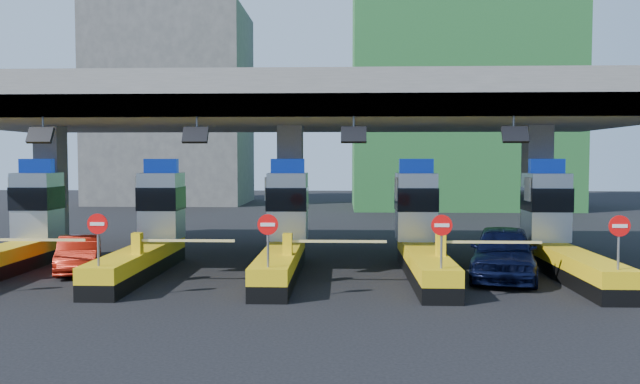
{
  "coord_description": "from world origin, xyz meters",
  "views": [
    {
      "loc": [
        2.2,
        -22.49,
        4.13
      ],
      "look_at": [
        1.33,
        0.0,
        2.95
      ],
      "focal_mm": 35.0,
      "sensor_mm": 36.0,
      "label": 1
    }
  ],
  "objects": [
    {
      "name": "ground",
      "position": [
        0.0,
        0.0,
        0.0
      ],
      "size": [
        120.0,
        120.0,
        0.0
      ],
      "primitive_type": "plane",
      "color": "black",
      "rests_on": "ground"
    },
    {
      "name": "toll_canopy",
      "position": [
        0.0,
        2.87,
        6.13
      ],
      "size": [
        28.0,
        12.09,
        7.0
      ],
      "color": "slate",
      "rests_on": "ground"
    },
    {
      "name": "toll_lane_far_left",
      "position": [
        -10.0,
        0.28,
        1.4
      ],
      "size": [
        4.43,
        8.0,
        4.16
      ],
      "color": "black",
      "rests_on": "ground"
    },
    {
      "name": "toll_lane_left",
      "position": [
        -5.0,
        0.28,
        1.4
      ],
      "size": [
        4.43,
        8.0,
        4.16
      ],
      "color": "black",
      "rests_on": "ground"
    },
    {
      "name": "toll_lane_center",
      "position": [
        0.0,
        0.28,
        1.4
      ],
      "size": [
        4.43,
        8.0,
        4.16
      ],
      "color": "black",
      "rests_on": "ground"
    },
    {
      "name": "toll_lane_right",
      "position": [
        5.0,
        0.28,
        1.4
      ],
      "size": [
        4.43,
        8.0,
        4.16
      ],
      "color": "black",
      "rests_on": "ground"
    },
    {
      "name": "toll_lane_far_right",
      "position": [
        10.0,
        0.28,
        1.4
      ],
      "size": [
        4.43,
        8.0,
        4.16
      ],
      "color": "black",
      "rests_on": "ground"
    },
    {
      "name": "bg_building_scaffold",
      "position": [
        12.0,
        32.0,
        14.0
      ],
      "size": [
        18.0,
        12.0,
        28.0
      ],
      "primitive_type": "cube",
      "color": "#1E5926",
      "rests_on": "ground"
    },
    {
      "name": "bg_building_concrete",
      "position": [
        -14.0,
        36.0,
        9.0
      ],
      "size": [
        14.0,
        10.0,
        18.0
      ],
      "primitive_type": "cube",
      "color": "#4C4C49",
      "rests_on": "ground"
    },
    {
      "name": "van",
      "position": [
        7.75,
        -0.72,
        0.91
      ],
      "size": [
        3.42,
        5.73,
        1.83
      ],
      "primitive_type": "imported",
      "rotation": [
        0.0,
        0.0,
        -0.25
      ],
      "color": "black",
      "rests_on": "ground"
    },
    {
      "name": "red_car",
      "position": [
        -7.56,
        -0.07,
        0.65
      ],
      "size": [
        2.6,
        4.2,
        1.31
      ],
      "primitive_type": "imported",
      "rotation": [
        0.0,
        0.0,
        0.33
      ],
      "color": "#AC1A0D",
      "rests_on": "ground"
    }
  ]
}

